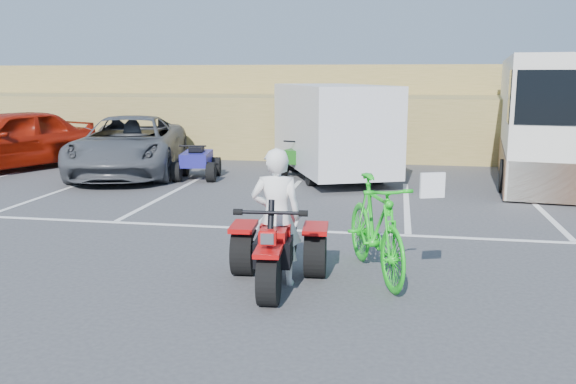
% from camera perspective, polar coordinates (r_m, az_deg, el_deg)
% --- Properties ---
extents(ground, '(100.00, 100.00, 0.00)m').
position_cam_1_polar(ground, '(8.73, -6.76, -7.28)').
color(ground, '#3C3C3F').
rests_on(ground, ground).
extents(parking_stripes, '(28.00, 5.16, 0.01)m').
position_cam_1_polar(parking_stripes, '(12.39, 2.57, -1.73)').
color(parking_stripes, white).
rests_on(parking_stripes, ground).
extents(grass_embankment, '(40.00, 8.50, 3.10)m').
position_cam_1_polar(grass_embankment, '(23.57, 4.24, 7.73)').
color(grass_embankment, olive).
rests_on(grass_embankment, ground).
extents(red_trike_atv, '(1.44, 1.85, 1.14)m').
position_cam_1_polar(red_trike_atv, '(8.00, -1.21, -8.90)').
color(red_trike_atv, '#AD090A').
rests_on(red_trike_atv, ground).
extents(rider, '(0.69, 0.48, 1.80)m').
position_cam_1_polar(rider, '(7.89, -1.10, -2.36)').
color(rider, white).
rests_on(rider, ground).
extents(green_dirt_bike, '(1.39, 2.36, 1.37)m').
position_cam_1_polar(green_dirt_bike, '(8.33, 8.20, -3.30)').
color(green_dirt_bike, '#14BF19').
rests_on(green_dirt_bike, ground).
extents(grey_pickup, '(3.89, 6.18, 1.59)m').
position_cam_1_polar(grey_pickup, '(17.49, -14.63, 4.25)').
color(grey_pickup, '#484B50').
rests_on(grey_pickup, ground).
extents(red_car, '(4.00, 5.58, 1.77)m').
position_cam_1_polar(red_car, '(19.33, -24.80, 4.46)').
color(red_car, '#971808').
rests_on(red_car, ground).
extents(cargo_trailer, '(3.94, 5.67, 2.46)m').
position_cam_1_polar(cargo_trailer, '(16.50, 4.08, 6.06)').
color(cargo_trailer, silver).
rests_on(cargo_trailer, ground).
extents(rv_motorhome, '(3.31, 8.89, 3.12)m').
position_cam_1_polar(rv_motorhome, '(18.11, 22.88, 5.75)').
color(rv_motorhome, silver).
rests_on(rv_motorhome, ground).
extents(quad_atv_blue, '(1.32, 1.63, 0.97)m').
position_cam_1_polar(quad_atv_blue, '(16.37, -8.48, 1.24)').
color(quad_atv_blue, navy).
rests_on(quad_atv_blue, ground).
extents(quad_atv_green, '(1.56, 1.83, 1.02)m').
position_cam_1_polar(quad_atv_green, '(16.68, 1.62, 1.53)').
color(quad_atv_green, '#175A14').
rests_on(quad_atv_green, ground).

